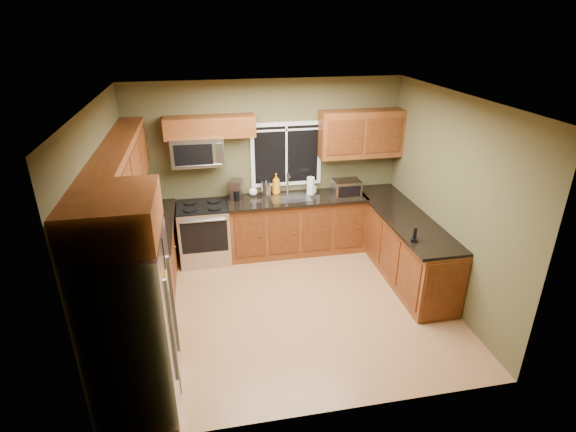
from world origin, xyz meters
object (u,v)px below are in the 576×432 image
object	(u,v)px
paper_towel_roll	(311,186)
kettle	(266,188)
refrigerator	(132,327)
toaster_oven	(346,188)
range	(204,233)
soap_bottle_b	(313,187)
cordless_phone	(415,237)
soap_bottle_c	(253,190)
microwave	(198,151)
coffee_maker	(236,190)
soap_bottle_a	(276,184)

from	to	relation	value
paper_towel_roll	kettle	bearing A→B (deg)	174.09
refrigerator	toaster_oven	size ratio (longest dim) A/B	4.32
range	soap_bottle_b	bearing A→B (deg)	5.38
cordless_phone	soap_bottle_c	bearing A→B (deg)	132.64
refrigerator	soap_bottle_c	xyz separation A→B (m)	(1.49, 3.00, 0.13)
range	soap_bottle_c	distance (m)	1.00
microwave	toaster_oven	distance (m)	2.34
refrigerator	soap_bottle_c	size ratio (longest dim) A/B	10.35
toaster_oven	cordless_phone	bearing A→B (deg)	-77.37
coffee_maker	cordless_phone	size ratio (longest dim) A/B	1.61
refrigerator	cordless_phone	world-z (taller)	refrigerator
microwave	soap_bottle_a	world-z (taller)	microwave
range	soap_bottle_a	xyz separation A→B (m)	(1.17, 0.23, 0.64)
soap_bottle_c	soap_bottle_b	bearing A→B (deg)	-3.96
toaster_oven	paper_towel_roll	distance (m)	0.56
range	microwave	bearing A→B (deg)	90.02
refrigerator	paper_towel_roll	distance (m)	3.74
microwave	paper_towel_roll	size ratio (longest dim) A/B	2.45
refrigerator	kettle	size ratio (longest dim) A/B	6.74
kettle	range	bearing A→B (deg)	-169.77
coffee_maker	paper_towel_roll	size ratio (longest dim) A/B	0.96
refrigerator	kettle	xyz separation A→B (m)	(1.69, 2.95, 0.16)
paper_towel_roll	toaster_oven	bearing A→B (deg)	-19.10
kettle	soap_bottle_c	xyz separation A→B (m)	(-0.20, 0.05, -0.04)
range	coffee_maker	size ratio (longest dim) A/B	3.13
microwave	soap_bottle_a	size ratio (longest dim) A/B	2.27
kettle	soap_bottle_c	world-z (taller)	kettle
soap_bottle_b	soap_bottle_a	bearing A→B (deg)	173.54
paper_towel_roll	soap_bottle_b	world-z (taller)	paper_towel_roll
coffee_maker	cordless_phone	distance (m)	2.78
range	kettle	world-z (taller)	kettle
refrigerator	coffee_maker	size ratio (longest dim) A/B	6.02
microwave	kettle	bearing A→B (deg)	2.53
range	paper_towel_roll	xyz separation A→B (m)	(1.70, 0.11, 0.61)
soap_bottle_a	soap_bottle_b	distance (m)	0.59
kettle	soap_bottle_c	distance (m)	0.21
microwave	kettle	xyz separation A→B (m)	(1.00, 0.04, -0.67)
range	coffee_maker	xyz separation A→B (m)	(0.53, 0.14, 0.61)
soap_bottle_a	soap_bottle_b	world-z (taller)	soap_bottle_a
refrigerator	kettle	bearing A→B (deg)	60.21
paper_towel_roll	soap_bottle_a	size ratio (longest dim) A/B	0.93
range	soap_bottle_b	xyz separation A→B (m)	(1.75, 0.16, 0.56)
microwave	soap_bottle_b	xyz separation A→B (m)	(1.75, 0.03, -0.70)
toaster_oven	kettle	xyz separation A→B (m)	(-1.23, 0.26, -0.01)
paper_towel_roll	cordless_phone	xyz separation A→B (m)	(0.90, -1.83, -0.08)
microwave	soap_bottle_c	size ratio (longest dim) A/B	4.37
microwave	soap_bottle_b	size ratio (longest dim) A/B	4.38
kettle	cordless_phone	world-z (taller)	kettle
range	cordless_phone	size ratio (longest dim) A/B	5.05
kettle	soap_bottle_b	xyz separation A→B (m)	(0.75, -0.02, -0.04)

